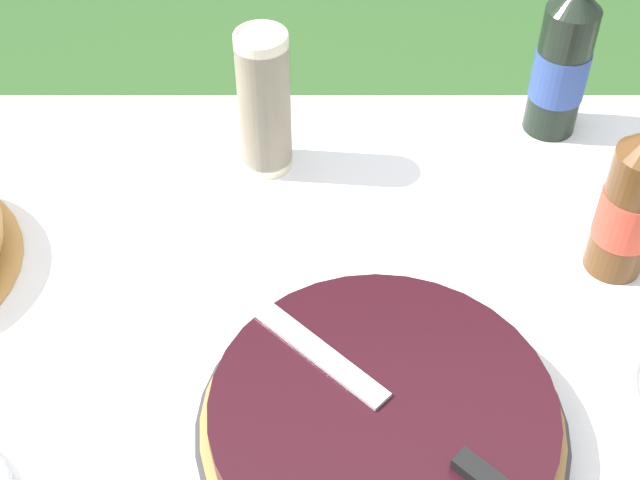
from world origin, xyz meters
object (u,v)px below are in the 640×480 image
at_px(serving_knife, 406,418).
at_px(cup_stack, 265,103).
at_px(cider_bottle_amber, 633,201).
at_px(juice_bottle_red, 563,60).
at_px(berry_tart, 382,420).

bearing_deg(serving_knife, cup_stack, -26.95).
height_order(cider_bottle_amber, juice_bottle_red, juice_bottle_red).
bearing_deg(berry_tart, cup_stack, 107.32).
bearing_deg(serving_knife, cider_bottle_amber, -92.20).
relative_size(berry_tart, cup_stack, 1.85).
bearing_deg(juice_bottle_red, cider_bottle_amber, -83.96).
height_order(cup_stack, juice_bottle_red, juice_bottle_red).
xyz_separation_m(serving_knife, juice_bottle_red, (0.26, 0.56, 0.06)).
bearing_deg(cider_bottle_amber, cup_stack, 156.07).
bearing_deg(berry_tart, cider_bottle_amber, 39.46).
relative_size(cider_bottle_amber, juice_bottle_red, 0.95).
distance_m(berry_tart, cup_stack, 0.48).
height_order(berry_tart, serving_knife, serving_knife).
height_order(cup_stack, cider_bottle_amber, cider_bottle_amber).
bearing_deg(serving_knife, juice_bottle_red, -70.54).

